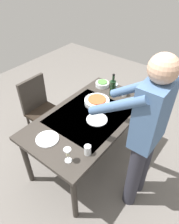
# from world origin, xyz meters

# --- Properties ---
(ground_plane) EXTENTS (6.00, 6.00, 0.00)m
(ground_plane) POSITION_xyz_m (0.00, 0.00, 0.00)
(ground_plane) COLOR #66605B
(dining_table) EXTENTS (1.52, 0.85, 0.74)m
(dining_table) POSITION_xyz_m (0.00, 0.00, 0.67)
(dining_table) COLOR #332D28
(dining_table) RESTS_ON ground_plane
(chair_near) EXTENTS (0.40, 0.40, 0.91)m
(chair_near) POSITION_xyz_m (0.06, -0.81, 0.53)
(chair_near) COLOR black
(chair_near) RESTS_ON ground_plane
(person_server) EXTENTS (0.42, 0.61, 1.69)m
(person_server) POSITION_xyz_m (0.09, 0.69, 0.96)
(person_server) COLOR #2D2D38
(person_server) RESTS_ON ground_plane
(wine_bottle) EXTENTS (0.07, 0.07, 0.30)m
(wine_bottle) POSITION_xyz_m (-0.50, -0.02, 0.85)
(wine_bottle) COLOR black
(wine_bottle) RESTS_ON dining_table
(wine_glass_left) EXTENTS (0.07, 0.07, 0.15)m
(wine_glass_left) POSITION_xyz_m (0.61, 0.24, 0.85)
(wine_glass_left) COLOR white
(wine_glass_left) RESTS_ON dining_table
(water_cup_near_left) EXTENTS (0.06, 0.06, 0.10)m
(water_cup_near_left) POSITION_xyz_m (0.44, 0.32, 0.79)
(water_cup_near_left) COLOR silver
(water_cup_near_left) RESTS_ON dining_table
(water_cup_near_right) EXTENTS (0.08, 0.08, 0.10)m
(water_cup_near_right) POSITION_xyz_m (-0.61, -0.06, 0.79)
(water_cup_near_right) COLOR silver
(water_cup_near_right) RESTS_ON dining_table
(water_cup_far_left) EXTENTS (0.08, 0.08, 0.10)m
(water_cup_far_left) POSITION_xyz_m (-0.58, 0.10, 0.79)
(water_cup_far_left) COLOR silver
(water_cup_far_left) RESTS_ON dining_table
(serving_bowl_pasta) EXTENTS (0.30, 0.30, 0.07)m
(serving_bowl_pasta) POSITION_xyz_m (-0.23, -0.07, 0.78)
(serving_bowl_pasta) COLOR silver
(serving_bowl_pasta) RESTS_ON dining_table
(side_bowl_salad) EXTENTS (0.18, 0.18, 0.07)m
(side_bowl_salad) POSITION_xyz_m (-0.60, -0.25, 0.78)
(side_bowl_salad) COLOR silver
(side_bowl_salad) RESTS_ON dining_table
(dinner_plate_near) EXTENTS (0.23, 0.23, 0.01)m
(dinner_plate_near) POSITION_xyz_m (0.54, -0.10, 0.75)
(dinner_plate_near) COLOR silver
(dinner_plate_near) RESTS_ON dining_table
(dinner_plate_far) EXTENTS (0.23, 0.23, 0.01)m
(dinner_plate_far) POSITION_xyz_m (0.01, 0.11, 0.75)
(dinner_plate_far) COLOR silver
(dinner_plate_far) RESTS_ON dining_table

